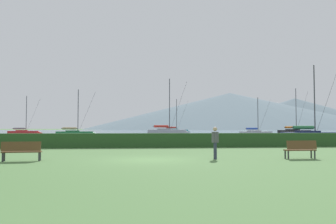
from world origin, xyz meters
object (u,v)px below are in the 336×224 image
object	(u,v)px
sailboat_slip_6	(295,132)
sailboat_slip_3	(175,131)
park_bench_near_path	(301,149)
sailboat_slip_9	(167,132)
sailboat_slip_5	(312,136)
sailboat_slip_1	(256,133)
sailboat_slip_2	(24,133)
person_seated_viewer	(215,140)
sailboat_slip_4	(75,134)
park_bench_under_tree	(22,150)

from	to	relation	value
sailboat_slip_6	sailboat_slip_3	bearing A→B (deg)	129.80
park_bench_near_path	sailboat_slip_6	bearing A→B (deg)	61.45
sailboat_slip_9	park_bench_near_path	world-z (taller)	sailboat_slip_9
sailboat_slip_5	sailboat_slip_1	bearing A→B (deg)	84.95
sailboat_slip_2	sailboat_slip_5	size ratio (longest dim) A/B	0.90
sailboat_slip_1	park_bench_near_path	distance (m)	49.07
person_seated_viewer	sailboat_slip_5	bearing A→B (deg)	56.87
sailboat_slip_4	sailboat_slip_3	bearing A→B (deg)	47.27
sailboat_slip_2	person_seated_viewer	bearing A→B (deg)	-72.95
sailboat_slip_4	sailboat_slip_2	bearing A→B (deg)	122.23
sailboat_slip_3	sailboat_slip_6	bearing A→B (deg)	-47.15
sailboat_slip_4	park_bench_under_tree	bearing A→B (deg)	-92.81
sailboat_slip_9	person_seated_viewer	xyz separation A→B (m)	(-2.80, -55.36, 0.21)
sailboat_slip_2	sailboat_slip_3	distance (m)	38.36
sailboat_slip_9	person_seated_viewer	distance (m)	55.43
sailboat_slip_3	sailboat_slip_6	distance (m)	31.27
sailboat_slip_6	sailboat_slip_2	bearing A→B (deg)	165.34
sailboat_slip_2	park_bench_under_tree	distance (m)	62.03
sailboat_slip_6	park_bench_near_path	bearing A→B (deg)	-127.77
sailboat_slip_2	sailboat_slip_5	world-z (taller)	sailboat_slip_5
person_seated_viewer	sailboat_slip_9	bearing A→B (deg)	91.32
sailboat_slip_5	person_seated_viewer	distance (m)	28.90
sailboat_slip_4	sailboat_slip_1	bearing A→B (deg)	-4.53
sailboat_slip_1	person_seated_viewer	distance (m)	50.32
sailboat_slip_1	sailboat_slip_3	xyz separation A→B (m)	(-12.16, 29.24, 0.09)
sailboat_slip_2	sailboat_slip_6	size ratio (longest dim) A/B	0.81
sailboat_slip_5	person_seated_viewer	bearing A→B (deg)	-128.61
sailboat_slip_1	person_seated_viewer	xyz separation A→B (m)	(-19.10, -46.55, 0.40)
sailboat_slip_2	sailboat_slip_9	bearing A→B (deg)	-14.93
sailboat_slip_4	sailboat_slip_5	bearing A→B (deg)	-42.35
sailboat_slip_5	park_bench_near_path	bearing A→B (deg)	-120.62
sailboat_slip_9	sailboat_slip_4	bearing A→B (deg)	-144.76
sailboat_slip_1	park_bench_under_tree	size ratio (longest dim) A/B	4.06
park_bench_under_tree	sailboat_slip_4	bearing A→B (deg)	89.81
sailboat_slip_3	sailboat_slip_4	xyz separation A→B (m)	(-21.26, -31.86, -0.07)
sailboat_slip_1	person_seated_viewer	bearing A→B (deg)	-122.97
sailboat_slip_3	sailboat_slip_9	bearing A→B (deg)	-110.64
park_bench_under_tree	sailboat_slip_9	bearing A→B (deg)	71.12
sailboat_slip_5	sailboat_slip_9	bearing A→B (deg)	113.20
park_bench_near_path	park_bench_under_tree	world-z (taller)	same
sailboat_slip_4	park_bench_near_path	bearing A→B (deg)	-76.00
sailboat_slip_3	park_bench_under_tree	xyz separation A→B (m)	(-16.46, -76.08, -0.13)
sailboat_slip_4	sailboat_slip_9	bearing A→B (deg)	24.70
sailboat_slip_1	sailboat_slip_3	world-z (taller)	sailboat_slip_3
sailboat_slip_4	person_seated_viewer	distance (m)	46.21
sailboat_slip_3	sailboat_slip_1	bearing A→B (deg)	-76.62
sailboat_slip_2	park_bench_near_path	xyz separation A→B (m)	(32.04, -59.34, -0.05)
sailboat_slip_2	park_bench_near_path	size ratio (longest dim) A/B	5.13
sailboat_slip_3	sailboat_slip_5	xyz separation A→B (m)	(10.60, -52.82, -0.01)
sailboat_slip_1	sailboat_slip_5	xyz separation A→B (m)	(-1.56, -23.58, 0.08)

